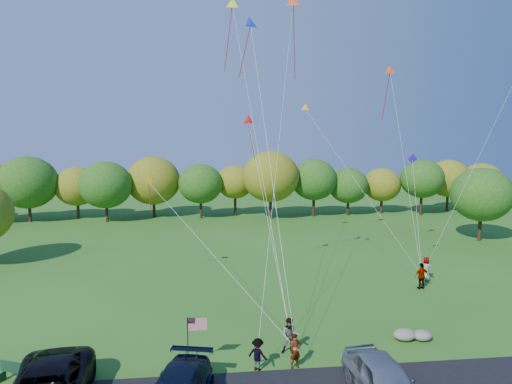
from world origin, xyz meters
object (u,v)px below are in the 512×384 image
at_px(minivan_silver, 384,381).
at_px(flyer_a, 295,351).
at_px(flyer_c, 258,354).
at_px(park_bench, 17,371).
at_px(trash_barrel, 71,370).
at_px(flyer_e, 426,269).
at_px(flyer_b, 290,336).
at_px(flyer_d, 422,276).

xyz_separation_m(minivan_silver, flyer_a, (-3.03, 3.08, -0.09)).
bearing_deg(flyer_a, flyer_c, 152.20).
relative_size(park_bench, trash_barrel, 1.84).
height_order(minivan_silver, park_bench, minivan_silver).
height_order(minivan_silver, flyer_e, flyer_e).
bearing_deg(flyer_b, flyer_a, -81.62).
relative_size(flyer_b, flyer_d, 0.98).
relative_size(minivan_silver, trash_barrel, 5.81).
height_order(minivan_silver, flyer_b, flyer_b).
bearing_deg(trash_barrel, park_bench, 177.16).
bearing_deg(flyer_e, minivan_silver, 99.08).
xyz_separation_m(minivan_silver, flyer_d, (7.89, 12.79, 0.01)).
xyz_separation_m(flyer_a, park_bench, (-12.41, 0.22, -0.34)).
xyz_separation_m(flyer_c, park_bench, (-10.66, 0.22, -0.27)).
bearing_deg(flyer_e, flyer_a, 84.43).
distance_m(flyer_b, flyer_d, 13.71).
bearing_deg(flyer_c, flyer_e, -107.95).
distance_m(flyer_c, park_bench, 10.66).
height_order(flyer_e, park_bench, flyer_e).
distance_m(flyer_c, flyer_e, 17.94).
xyz_separation_m(flyer_c, flyer_e, (13.84, 11.41, 0.13)).
bearing_deg(minivan_silver, flyer_b, 119.61).
height_order(flyer_b, flyer_c, flyer_b).
relative_size(flyer_a, flyer_d, 0.90).
distance_m(flyer_a, park_bench, 12.42).
xyz_separation_m(flyer_b, park_bench, (-12.43, -1.19, -0.42)).
height_order(flyer_e, trash_barrel, flyer_e).
bearing_deg(minivan_silver, flyer_a, 130.30).
bearing_deg(flyer_b, flyer_e, 48.78).
distance_m(flyer_b, trash_barrel, 10.22).
xyz_separation_m(flyer_b, flyer_e, (12.07, 10.00, -0.02)).
xyz_separation_m(flyer_e, park_bench, (-24.50, -11.18, -0.40)).
distance_m(flyer_a, trash_barrel, 10.11).
xyz_separation_m(flyer_a, flyer_e, (12.09, 11.41, 0.06)).
distance_m(flyer_b, flyer_e, 15.67).
bearing_deg(flyer_a, flyer_e, 15.55).
bearing_deg(minivan_silver, flyer_d, 54.04).
xyz_separation_m(flyer_c, trash_barrel, (-8.35, 0.11, -0.33)).
bearing_deg(flyer_a, trash_barrel, 151.58).
relative_size(flyer_a, flyer_c, 1.09).
bearing_deg(flyer_d, minivan_silver, 48.86).
bearing_deg(flyer_c, flyer_b, -108.96).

